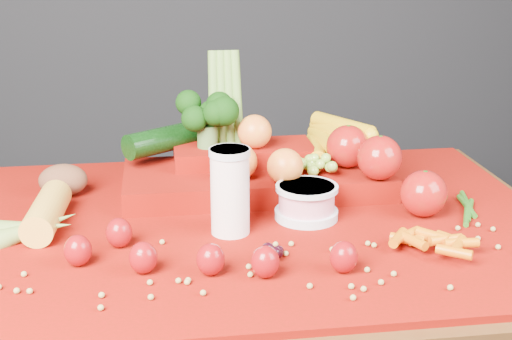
{
  "coord_description": "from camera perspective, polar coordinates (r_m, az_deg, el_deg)",
  "views": [
    {
      "loc": [
        -0.17,
        -1.17,
        1.26
      ],
      "look_at": [
        0.0,
        0.02,
        0.85
      ],
      "focal_mm": 50.0,
      "sensor_mm": 36.0,
      "label": 1
    }
  ],
  "objects": [
    {
      "name": "table",
      "position": [
        1.32,
        0.12,
        -8.29
      ],
      "size": [
        1.1,
        0.8,
        0.75
      ],
      "color": "#3E200E",
      "rests_on": "ground"
    },
    {
      "name": "red_cloth",
      "position": [
        1.28,
        0.13,
        -4.27
      ],
      "size": [
        1.05,
        0.75,
        0.01
      ],
      "primitive_type": "cube",
      "color": "#7E0604",
      "rests_on": "table"
    },
    {
      "name": "milk_glass",
      "position": [
        1.2,
        -2.09,
        -1.47
      ],
      "size": [
        0.07,
        0.07,
        0.15
      ],
      "rotation": [
        0.0,
        0.0,
        0.02
      ],
      "color": "white",
      "rests_on": "red_cloth"
    },
    {
      "name": "yogurt_bowl",
      "position": [
        1.28,
        4.07,
        -2.46
      ],
      "size": [
        0.11,
        0.11,
        0.06
      ],
      "rotation": [
        0.0,
        0.0,
        -0.07
      ],
      "color": "silver",
      "rests_on": "red_cloth"
    },
    {
      "name": "strawberry_scatter",
      "position": [
        1.1,
        -5.17,
        -6.51
      ],
      "size": [
        0.44,
        0.18,
        0.05
      ],
      "color": "#980909",
      "rests_on": "red_cloth"
    },
    {
      "name": "dark_grape_cluster",
      "position": [
        1.12,
        1.5,
        -6.62
      ],
      "size": [
        0.06,
        0.05,
        0.03
      ],
      "primitive_type": null,
      "color": "black",
      "rests_on": "red_cloth"
    },
    {
      "name": "soybean_scatter",
      "position": [
        1.1,
        1.63,
        -7.8
      ],
      "size": [
        0.84,
        0.24,
        0.01
      ],
      "primitive_type": null,
      "color": "#A69347",
      "rests_on": "red_cloth"
    },
    {
      "name": "corn_ear",
      "position": [
        1.26,
        -16.97,
        -4.09
      ],
      "size": [
        0.19,
        0.24,
        0.06
      ],
      "rotation": [
        0.0,
        0.0,
        1.51
      ],
      "color": "gold",
      "rests_on": "red_cloth"
    },
    {
      "name": "potato",
      "position": [
        1.43,
        -15.17,
        -0.8
      ],
      "size": [
        0.09,
        0.07,
        0.06
      ],
      "primitive_type": "ellipsoid",
      "color": "brown",
      "rests_on": "red_cloth"
    },
    {
      "name": "baby_carrot_pile",
      "position": [
        1.18,
        13.89,
        -5.84
      ],
      "size": [
        0.18,
        0.17,
        0.03
      ],
      "primitive_type": null,
      "color": "#CB6007",
      "rests_on": "red_cloth"
    },
    {
      "name": "green_bean_pile",
      "position": [
        1.38,
        16.64,
        -2.93
      ],
      "size": [
        0.14,
        0.12,
        0.01
      ],
      "primitive_type": null,
      "color": "#245D15",
      "rests_on": "red_cloth"
    },
    {
      "name": "produce_mound",
      "position": [
        1.41,
        1.36,
        0.69
      ],
      "size": [
        0.59,
        0.39,
        0.27
      ],
      "color": "#7E0604",
      "rests_on": "red_cloth"
    }
  ]
}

